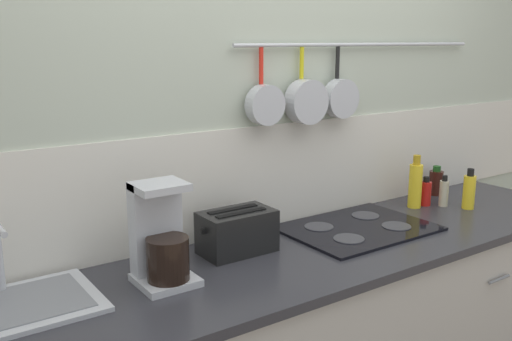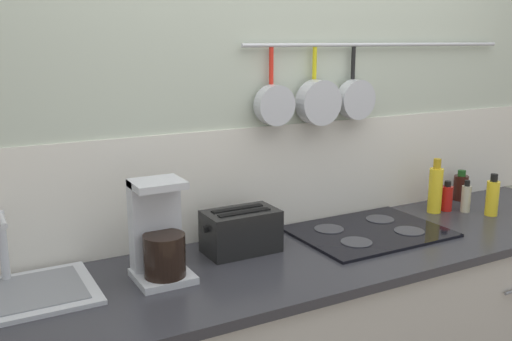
{
  "view_description": "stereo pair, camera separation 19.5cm",
  "coord_description": "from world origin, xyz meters",
  "views": [
    {
      "loc": [
        -1.41,
        -1.57,
        1.7
      ],
      "look_at": [
        -0.33,
        0.0,
        1.26
      ],
      "focal_mm": 40.0,
      "sensor_mm": 36.0,
      "label": 1
    },
    {
      "loc": [
        -1.24,
        -1.67,
        1.7
      ],
      "look_at": [
        -0.33,
        0.0,
        1.26
      ],
      "focal_mm": 40.0,
      "sensor_mm": 36.0,
      "label": 2
    }
  ],
  "objects": [
    {
      "name": "countertop",
      "position": [
        0.0,
        0.0,
        0.9
      ],
      "size": [
        2.83,
        0.65,
        0.03
      ],
      "color": "#2D2D33",
      "rests_on": "cabinet_base"
    },
    {
      "name": "wall_back",
      "position": [
        0.0,
        0.36,
        1.27
      ],
      "size": [
        7.2,
        0.16,
        2.6
      ],
      "color": "#B2BCA8",
      "rests_on": "ground_plane"
    },
    {
      "name": "bottle_olive_oil",
      "position": [
        0.79,
        0.16,
        0.98
      ],
      "size": [
        0.05,
        0.05,
        0.14
      ],
      "color": "red",
      "rests_on": "countertop"
    },
    {
      "name": "bottle_vinegar",
      "position": [
        0.85,
        0.1,
        0.98
      ],
      "size": [
        0.04,
        0.04,
        0.15
      ],
      "color": "#BFB799",
      "rests_on": "countertop"
    },
    {
      "name": "bottle_hot_sauce",
      "position": [
        0.72,
        0.17,
        1.03
      ],
      "size": [
        0.06,
        0.06,
        0.25
      ],
      "color": "yellow",
      "rests_on": "countertop"
    },
    {
      "name": "bottle_dish_soap",
      "position": [
        0.99,
        0.26,
        0.98
      ],
      "size": [
        0.07,
        0.07,
        0.15
      ],
      "color": "#33140F",
      "rests_on": "countertop"
    },
    {
      "name": "toaster",
      "position": [
        -0.31,
        0.15,
        1.0
      ],
      "size": [
        0.29,
        0.17,
        0.17
      ],
      "color": "black",
      "rests_on": "countertop"
    },
    {
      "name": "cooktop",
      "position": [
        0.26,
        0.08,
        0.92
      ],
      "size": [
        0.61,
        0.45,
        0.01
      ],
      "color": "black",
      "rests_on": "countertop"
    },
    {
      "name": "coffee_maker",
      "position": [
        -0.66,
        0.07,
        1.05
      ],
      "size": [
        0.19,
        0.19,
        0.34
      ],
      "color": "#B7BABF",
      "rests_on": "countertop"
    },
    {
      "name": "sink_basin",
      "position": [
        -1.12,
        0.14,
        0.93
      ],
      "size": [
        0.5,
        0.36,
        0.25
      ],
      "color": "#B7BABF",
      "rests_on": "countertop"
    },
    {
      "name": "bottle_cooking_wine",
      "position": [
        0.91,
        0.01,
        1.0
      ],
      "size": [
        0.06,
        0.06,
        0.19
      ],
      "color": "yellow",
      "rests_on": "countertop"
    }
  ]
}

